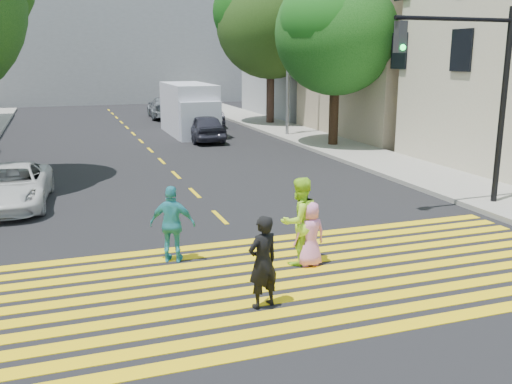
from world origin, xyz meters
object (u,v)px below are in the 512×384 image
tree_right_near (337,26)px  white_sedan (11,186)px  dark_car_parked (207,114)px  tree_right_far (272,17)px  traffic_signal (476,81)px  white_van (190,111)px  silver_car (164,108)px  pedestrian_man (263,262)px  pedestrian_extra (173,224)px  dark_car_near (204,128)px  pedestrian_child (310,234)px  pedestrian_woman (299,221)px

tree_right_near → white_sedan: size_ratio=1.89×
tree_right_near → dark_car_parked: 11.99m
tree_right_far → traffic_signal: tree_right_far is taller
white_sedan → white_van: 15.91m
tree_right_far → silver_car: 10.23m
tree_right_near → dark_car_parked: size_ratio=1.92×
pedestrian_man → pedestrian_extra: (-1.04, 2.77, -0.00)m
tree_right_far → dark_car_near: size_ratio=2.37×
pedestrian_man → silver_car: bearing=-115.4°
white_sedan → dark_car_near: (8.54, 10.85, 0.09)m
pedestrian_man → pedestrian_child: (1.62, 1.58, -0.14)m
pedestrian_child → dark_car_near: 18.28m
dark_car_parked → white_van: white_van is taller
pedestrian_man → pedestrian_child: 2.27m
tree_right_far → white_sedan: size_ratio=2.21×
white_sedan → pedestrian_man: bearing=-58.0°
white_van → traffic_signal: bearing=-77.4°
tree_right_far → pedestrian_child: size_ratio=6.98×
white_sedan → white_van: bearing=62.7°
pedestrian_woman → white_sedan: size_ratio=0.43×
pedestrian_man → silver_car: (3.98, 31.36, -0.10)m
tree_right_near → traffic_signal: 11.82m
white_sedan → dark_car_near: size_ratio=1.07×
white_van → traffic_signal: 18.71m
tree_right_near → pedestrian_child: size_ratio=5.98×
tree_right_near → traffic_signal: size_ratio=1.48×
pedestrian_extra → white_van: white_van is taller
pedestrian_man → pedestrian_woman: size_ratio=0.89×
silver_car → white_van: (-0.16, -9.00, 0.59)m
white_sedan → white_van: size_ratio=0.74×
dark_car_near → pedestrian_woman: bearing=84.6°
pedestrian_woman → traffic_signal: 7.25m
dark_car_parked → pedestrian_child: bearing=-94.7°
pedestrian_woman → dark_car_parked: 24.66m
tree_right_far → dark_car_near: (-5.82, -5.55, -5.86)m
dark_car_near → traffic_signal: size_ratio=0.73×
pedestrian_child → white_sedan: 9.58m
pedestrian_man → traffic_signal: size_ratio=0.30×
tree_right_far → silver_car: (-5.78, 6.10, -5.83)m
white_sedan → dark_car_parked: 20.06m
pedestrian_extra → white_van: (4.85, 19.58, 0.49)m
silver_car → traffic_signal: size_ratio=0.90×
pedestrian_child → dark_car_near: bearing=-99.8°
silver_car → tree_right_near: bearing=113.3°
dark_car_near → silver_car: 11.64m
pedestrian_man → tree_right_far: bearing=-129.3°
pedestrian_child → pedestrian_extra: pedestrian_extra is taller
white_sedan → dark_car_parked: (10.33, 17.20, 0.10)m
dark_car_near → traffic_signal: (3.79, -15.51, 2.94)m
white_van → tree_right_near: bearing=-49.6°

